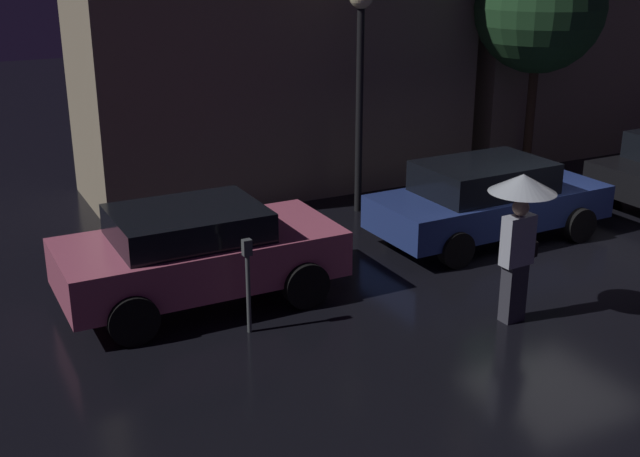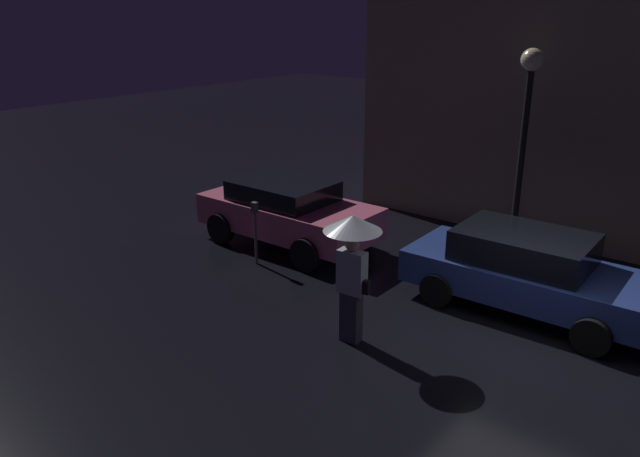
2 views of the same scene
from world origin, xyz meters
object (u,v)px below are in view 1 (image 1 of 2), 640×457
parked_car_pink (198,251)px  street_lamp_near (360,51)px  parking_meter (248,276)px  parked_car_blue (488,199)px  pedestrian_with_umbrella (520,215)px

parked_car_pink → street_lamp_near: bearing=31.8°
parking_meter → parked_car_blue: bearing=16.1°
pedestrian_with_umbrella → parked_car_blue: bearing=-125.3°
pedestrian_with_umbrella → parking_meter: bearing=-24.8°
parked_car_blue → parking_meter: 5.42m
parked_car_blue → pedestrian_with_umbrella: size_ratio=2.04×
parked_car_pink → parked_car_blue: 5.46m
parked_car_pink → parked_car_blue: (5.46, 0.20, -0.04)m
parked_car_pink → parking_meter: parked_car_pink is taller
pedestrian_with_umbrella → street_lamp_near: street_lamp_near is taller
parked_car_pink → street_lamp_near: (4.20, 2.64, 2.35)m
pedestrian_with_umbrella → street_lamp_near: size_ratio=0.49×
parking_meter → street_lamp_near: bearing=45.0°
parked_car_pink → parked_car_blue: bearing=1.7°
street_lamp_near → parking_meter: bearing=-135.0°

